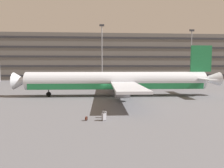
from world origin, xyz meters
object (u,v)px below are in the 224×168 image
at_px(suitcase_black, 104,114).
at_px(backpack_teal, 86,119).
at_px(suitcase_large, 104,117).
at_px(airliner, 119,82).

relative_size(suitcase_black, backpack_teal, 1.79).
xyz_separation_m(suitcase_large, backpack_teal, (-1.93, 0.10, -0.18)).
relative_size(airliner, suitcase_black, 42.17).
bearing_deg(suitcase_large, suitcase_black, 85.44).
xyz_separation_m(airliner, suitcase_black, (-3.37, -16.94, -2.45)).
bearing_deg(airliner, suitcase_large, -100.83).
height_order(airliner, suitcase_black, airliner).
height_order(suitcase_large, backpack_teal, suitcase_large).
xyz_separation_m(suitcase_black, suitcase_large, (-0.10, -1.20, 0.01)).
height_order(airliner, backpack_teal, airliner).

